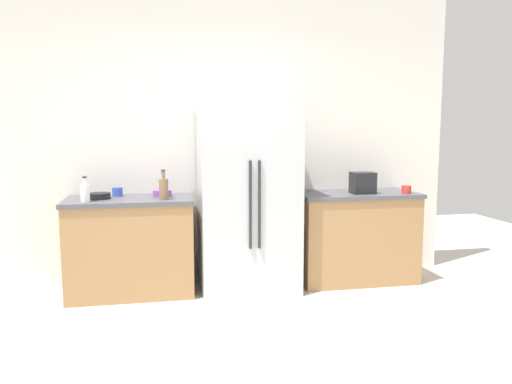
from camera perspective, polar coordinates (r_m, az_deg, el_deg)
name	(u,v)px	position (r m, az deg, el deg)	size (l,w,h in m)	color
ground_plane	(257,370)	(3.35, 0.10, -19.73)	(9.99, 9.99, 0.00)	beige
kitchen_back_panel	(217,131)	(5.01, -4.46, 6.96)	(4.83, 0.10, 3.00)	silver
counter_left	(131,246)	(4.75, -14.17, -6.02)	(1.15, 0.63, 0.90)	#9E7247
counter_right	(355,236)	(5.11, 11.28, -4.99)	(1.19, 0.63, 0.90)	#9E7247
refrigerator	(248,199)	(4.68, -0.96, -0.84)	(0.91, 0.72, 1.73)	#B7BABF
toaster	(363,183)	(4.95, 12.14, 1.04)	(0.22, 0.17, 0.21)	black
bottle_a	(164,188)	(4.50, -10.55, 0.43)	(0.08, 0.08, 0.27)	brown
bottle_b	(85,192)	(4.54, -19.02, 0.00)	(0.08, 0.08, 0.22)	white
cup_a	(117,192)	(4.82, -15.61, 0.02)	(0.10, 0.10, 0.08)	blue
cup_b	(406,189)	(5.07, 16.85, 0.29)	(0.09, 0.09, 0.08)	red
bowl_a	(99,196)	(4.68, -17.54, -0.43)	(0.20, 0.20, 0.05)	black
bowl_b	(162,193)	(4.72, -10.71, -0.14)	(0.17, 0.17, 0.06)	purple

